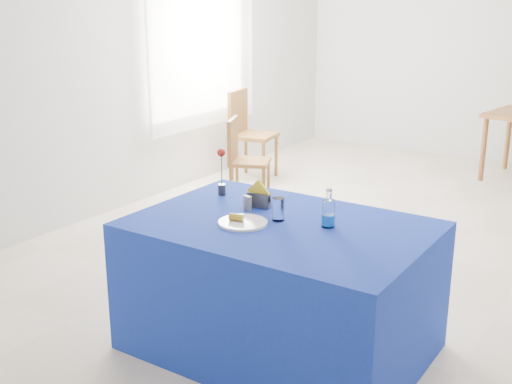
{
  "coord_description": "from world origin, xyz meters",
  "views": [
    {
      "loc": [
        1.87,
        -4.67,
        1.93
      ],
      "look_at": [
        0.01,
        -1.86,
        0.92
      ],
      "focal_mm": 45.0,
      "sensor_mm": 36.0,
      "label": 1
    }
  ],
  "objects_px": {
    "blue_table": "(280,287)",
    "chair_win_a": "(242,155)",
    "plate": "(243,223)",
    "water_bottle": "(328,214)",
    "chair_win_b": "(247,128)"
  },
  "relations": [
    {
      "from": "blue_table",
      "to": "chair_win_a",
      "type": "distance_m",
      "value": 2.8
    },
    {
      "from": "plate",
      "to": "water_bottle",
      "type": "xyz_separation_m",
      "value": [
        0.41,
        0.22,
        0.06
      ]
    },
    {
      "from": "plate",
      "to": "chair_win_a",
      "type": "height_order",
      "value": "chair_win_a"
    },
    {
      "from": "water_bottle",
      "to": "chair_win_b",
      "type": "xyz_separation_m",
      "value": [
        -2.49,
        2.88,
        -0.26
      ]
    },
    {
      "from": "water_bottle",
      "to": "chair_win_a",
      "type": "bearing_deg",
      "value": 133.86
    },
    {
      "from": "water_bottle",
      "to": "chair_win_b",
      "type": "relative_size",
      "value": 0.22
    },
    {
      "from": "water_bottle",
      "to": "blue_table",
      "type": "bearing_deg",
      "value": -159.65
    },
    {
      "from": "blue_table",
      "to": "chair_win_b",
      "type": "bearing_deg",
      "value": 127.07
    },
    {
      "from": "plate",
      "to": "blue_table",
      "type": "bearing_deg",
      "value": 37.76
    },
    {
      "from": "chair_win_a",
      "to": "plate",
      "type": "bearing_deg",
      "value": -169.52
    },
    {
      "from": "blue_table",
      "to": "chair_win_a",
      "type": "bearing_deg",
      "value": 128.97
    },
    {
      "from": "blue_table",
      "to": "water_bottle",
      "type": "bearing_deg",
      "value": 20.35
    },
    {
      "from": "blue_table",
      "to": "water_bottle",
      "type": "distance_m",
      "value": 0.52
    },
    {
      "from": "plate",
      "to": "blue_table",
      "type": "height_order",
      "value": "plate"
    },
    {
      "from": "blue_table",
      "to": "chair_win_a",
      "type": "height_order",
      "value": "chair_win_a"
    }
  ]
}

